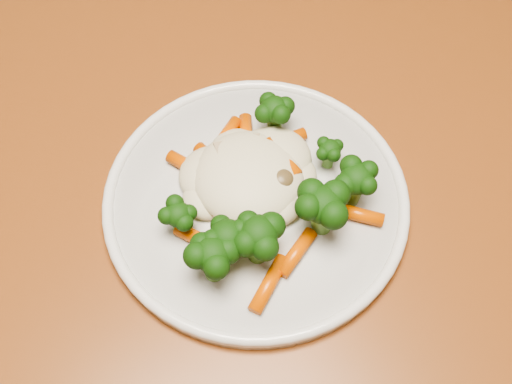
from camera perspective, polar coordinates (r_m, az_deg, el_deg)
dining_table at (r=0.68m, az=1.91°, el=-4.23°), size 1.11×0.77×0.75m
plate at (r=0.56m, az=0.00°, el=-0.78°), size 0.27×0.27×0.01m
meal at (r=0.54m, az=0.51°, el=-0.12°), size 0.19×0.18×0.05m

